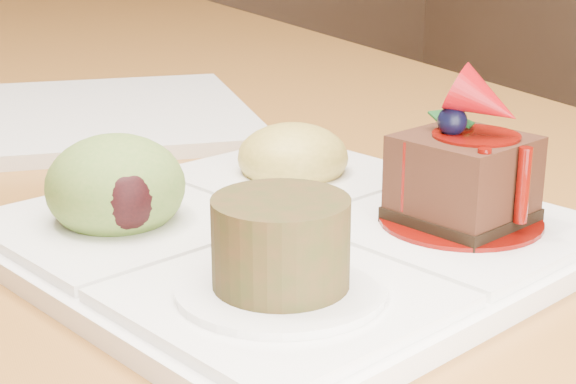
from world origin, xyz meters
name	(u,v)px	position (x,y,z in m)	size (l,w,h in m)	color
sampler_plate	(280,213)	(0.09, -0.66, 0.77)	(0.36, 0.36, 0.11)	white
second_plate	(84,116)	(0.05, -0.30, 0.76)	(0.29, 0.29, 0.01)	white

